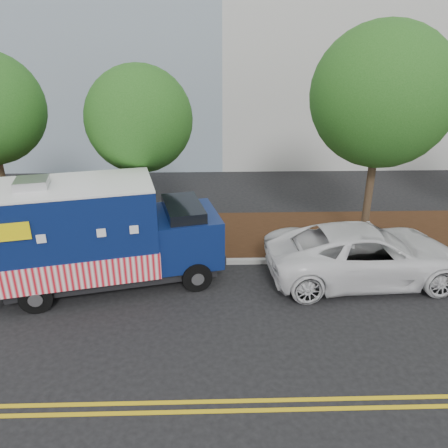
{
  "coord_description": "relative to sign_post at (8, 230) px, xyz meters",
  "views": [
    {
      "loc": [
        1.42,
        -11.12,
        6.72
      ],
      "look_at": [
        1.76,
        0.6,
        1.74
      ],
      "focal_mm": 35.0,
      "sensor_mm": 36.0,
      "label": 1
    }
  ],
  "objects": [
    {
      "name": "ground",
      "position": [
        4.98,
        -1.55,
        -1.2
      ],
      "size": [
        120.0,
        120.0,
        0.0
      ],
      "primitive_type": "plane",
      "color": "black",
      "rests_on": "ground"
    },
    {
      "name": "curb",
      "position": [
        4.98,
        -0.15,
        -1.12
      ],
      "size": [
        120.0,
        0.18,
        0.15
      ],
      "primitive_type": "cube",
      "color": "#9E9E99",
      "rests_on": "ground"
    },
    {
      "name": "mulch_strip",
      "position": [
        4.98,
        1.95,
        -1.12
      ],
      "size": [
        120.0,
        4.0,
        0.15
      ],
      "primitive_type": "cube",
      "color": "black",
      "rests_on": "ground"
    },
    {
      "name": "centerline_near",
      "position": [
        4.98,
        -6.0,
        -1.19
      ],
      "size": [
        120.0,
        0.1,
        0.01
      ],
      "primitive_type": "cube",
      "color": "gold",
      "rests_on": "ground"
    },
    {
      "name": "centerline_far",
      "position": [
        4.98,
        -6.25,
        -1.19
      ],
      "size": [
        120.0,
        0.1,
        0.01
      ],
      "primitive_type": "cube",
      "color": "gold",
      "rests_on": "ground"
    },
    {
      "name": "tree_b",
      "position": [
        4.12,
        1.4,
        3.16
      ],
      "size": [
        3.4,
        3.4,
        6.08
      ],
      "color": "#38281C",
      "rests_on": "ground"
    },
    {
      "name": "tree_c",
      "position": [
        11.7,
        1.17,
        3.88
      ],
      "size": [
        4.45,
        4.45,
        7.32
      ],
      "color": "#38281C",
      "rests_on": "ground"
    },
    {
      "name": "sign_post",
      "position": [
        0.0,
        0.0,
        0.0
      ],
      "size": [
        0.06,
        0.06,
        2.4
      ],
      "primitive_type": "cube",
      "color": "#473828",
      "rests_on": "ground"
    },
    {
      "name": "food_truck",
      "position": [
        3.13,
        -1.28,
        0.32
      ],
      "size": [
        6.71,
        3.66,
        3.36
      ],
      "rotation": [
        0.0,
        0.0,
        0.23
      ],
      "color": "black",
      "rests_on": "ground"
    },
    {
      "name": "white_car",
      "position": [
        10.96,
        -1.18,
        -0.38
      ],
      "size": [
        6.07,
        3.06,
        1.65
      ],
      "primitive_type": "imported",
      "rotation": [
        0.0,
        0.0,
        1.63
      ],
      "color": "white",
      "rests_on": "ground"
    }
  ]
}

